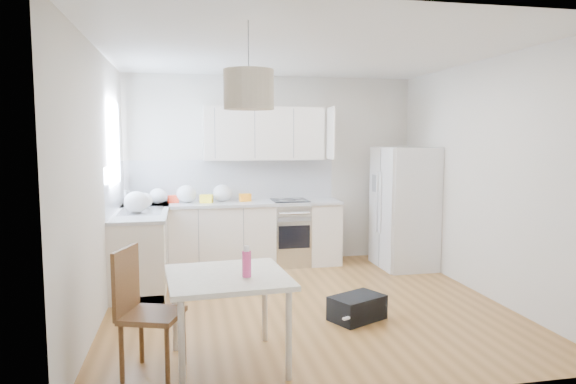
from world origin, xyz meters
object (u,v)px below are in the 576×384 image
Objects in this scene: refrigerator at (405,207)px; dining_chair at (153,312)px; gym_bag at (357,308)px; dining_table at (228,284)px.

refrigerator is 1.72× the size of dining_chair.
gym_bag is (1.92, 0.83, -0.37)m from dining_chair.
dining_table is at bearing -135.79° from refrigerator.
dining_table is 1.91× the size of gym_bag.
gym_bag is at bearing 25.16° from dining_table.
refrigerator reaches higher than dining_chair.
dining_chair reaches higher than dining_table.
dining_table is 0.60m from dining_chair.
dining_chair is 1.87× the size of gym_bag.
refrigerator is 2.44m from gym_bag.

